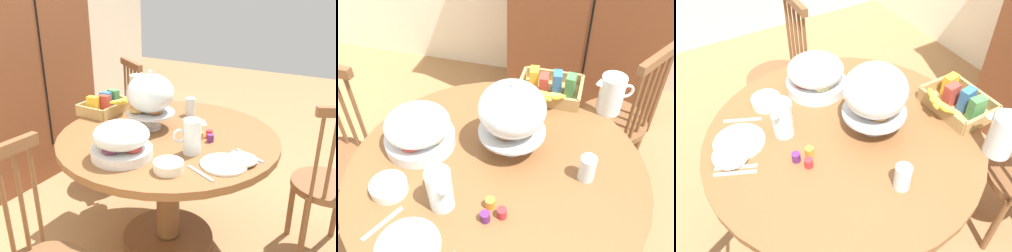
# 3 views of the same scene
# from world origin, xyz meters

# --- Properties ---
(ground_plane) EXTENTS (10.00, 10.00, 0.00)m
(ground_plane) POSITION_xyz_m (0.00, 0.00, 0.00)
(ground_plane) COLOR #997047
(wooden_armoire) EXTENTS (1.18, 0.60, 1.96)m
(wooden_armoire) POSITION_xyz_m (0.24, 1.50, 0.98)
(wooden_armoire) COLOR brown
(wooden_armoire) RESTS_ON ground_plane
(dining_table) EXTENTS (1.22, 1.22, 0.74)m
(dining_table) POSITION_xyz_m (-0.01, -0.04, 0.53)
(dining_table) COLOR brown
(dining_table) RESTS_ON ground_plane
(windsor_chair_near_window) EXTENTS (0.46, 0.46, 0.97)m
(windsor_chair_near_window) POSITION_xyz_m (0.48, 0.72, 0.45)
(windsor_chair_near_window) COLOR brown
(windsor_chair_near_window) RESTS_ON ground_plane
(windsor_chair_facing_door) EXTENTS (0.45, 0.45, 0.97)m
(windsor_chair_facing_door) POSITION_xyz_m (0.37, -0.87, 0.45)
(windsor_chair_facing_door) COLOR brown
(windsor_chair_facing_door) RESTS_ON ground_plane
(pastry_stand_with_dome) EXTENTS (0.28, 0.28, 0.34)m
(pastry_stand_with_dome) POSITION_xyz_m (0.01, 0.09, 0.94)
(pastry_stand_with_dome) COLOR silver
(pastry_stand_with_dome) RESTS_ON dining_table
(fruit_platter_covered) EXTENTS (0.30, 0.30, 0.18)m
(fruit_platter_covered) POSITION_xyz_m (-0.37, 0.01, 0.83)
(fruit_platter_covered) COLOR silver
(fruit_platter_covered) RESTS_ON dining_table
(orange_juice_pitcher) EXTENTS (0.13, 0.15, 0.18)m
(orange_juice_pitcher) POSITION_xyz_m (-0.16, -0.26, 0.82)
(orange_juice_pitcher) COLOR silver
(orange_juice_pitcher) RESTS_ON dining_table
(milk_pitcher) EXTENTS (0.19, 0.11, 0.19)m
(milk_pitcher) POSITION_xyz_m (0.40, 0.45, 0.83)
(milk_pitcher) COLOR silver
(milk_pitcher) RESTS_ON dining_table
(cereal_basket) EXTENTS (0.32, 0.30, 0.12)m
(cereal_basket) POSITION_xyz_m (0.11, 0.49, 0.79)
(cereal_basket) COLOR tan
(cereal_basket) RESTS_ON dining_table
(china_plate_large) EXTENTS (0.22, 0.22, 0.01)m
(china_plate_large) POSITION_xyz_m (-0.20, -0.46, 0.75)
(china_plate_large) COLOR white
(china_plate_large) RESTS_ON dining_table
(china_plate_small) EXTENTS (0.15, 0.15, 0.01)m
(china_plate_small) POSITION_xyz_m (-0.13, -0.51, 0.76)
(china_plate_small) COLOR white
(china_plate_small) RESTS_ON china_plate_large
(cereal_bowl) EXTENTS (0.14, 0.14, 0.04)m
(cereal_bowl) POSITION_xyz_m (-0.37, -0.26, 0.76)
(cereal_bowl) COLOR white
(cereal_bowl) RESTS_ON dining_table
(drinking_glass) EXTENTS (0.06, 0.06, 0.11)m
(drinking_glass) POSITION_xyz_m (0.34, -0.00, 0.80)
(drinking_glass) COLOR silver
(drinking_glass) RESTS_ON dining_table
(jam_jar_strawberry) EXTENTS (0.04, 0.04, 0.04)m
(jam_jar_strawberry) POSITION_xyz_m (0.07, -0.26, 0.76)
(jam_jar_strawberry) COLOR #B7282D
(jam_jar_strawberry) RESTS_ON dining_table
(jam_jar_apricot) EXTENTS (0.04, 0.04, 0.04)m
(jam_jar_apricot) POSITION_xyz_m (0.02, -0.23, 0.76)
(jam_jar_apricot) COLOR orange
(jam_jar_apricot) RESTS_ON dining_table
(jam_jar_grape) EXTENTS (0.04, 0.04, 0.04)m
(jam_jar_grape) POSITION_xyz_m (0.02, -0.29, 0.76)
(jam_jar_grape) COLOR #5B2366
(jam_jar_grape) RESTS_ON dining_table
(table_knife) EXTENTS (0.08, 0.16, 0.01)m
(table_knife) POSITION_xyz_m (-0.07, -0.51, 0.74)
(table_knife) COLOR silver
(table_knife) RESTS_ON dining_table
(dinner_fork) EXTENTS (0.08, 0.16, 0.01)m
(dinner_fork) POSITION_xyz_m (-0.05, -0.53, 0.74)
(dinner_fork) COLOR silver
(dinner_fork) RESTS_ON dining_table
(soup_spoon) EXTENTS (0.08, 0.16, 0.01)m
(soup_spoon) POSITION_xyz_m (-0.33, -0.40, 0.74)
(soup_spoon) COLOR silver
(soup_spoon) RESTS_ON dining_table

